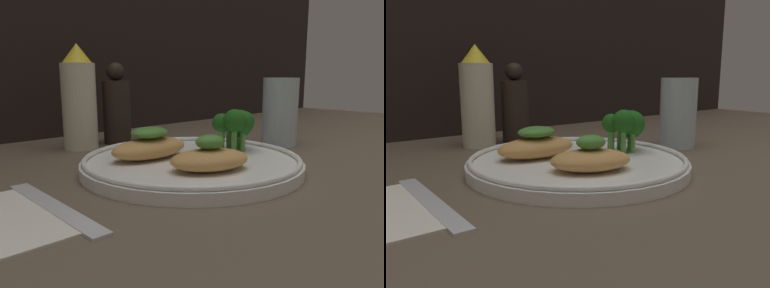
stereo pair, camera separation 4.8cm
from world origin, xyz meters
TOP-DOWN VIEW (x-y plane):
  - ground_plane at (0.00, 0.00)cm, footprint 180.00×180.00cm
  - plate at (0.00, 0.00)cm, footprint 28.43×28.43cm
  - grilled_meat_front at (-2.36, -5.41)cm, footprint 11.01×9.05cm
  - grilled_meat_middle at (-3.70, 4.13)cm, footprint 11.07×5.90cm
  - broccoli_bunch at (8.44, -0.36)cm, footprint 6.41×5.30cm
  - sauce_bottle at (-3.69, 22.92)cm, footprint 5.54×5.54cm
  - pepper_grinder at (3.40, 22.92)cm, footprint 4.84×4.84cm
  - drinking_glass at (22.70, 1.80)cm, footprint 6.05×6.05cm
  - fork at (-19.22, -1.37)cm, footprint 1.86×18.08cm

SIDE VIEW (x-z plane):
  - ground_plane at x=0.00cm, z-range -1.00..0.00cm
  - fork at x=-19.22cm, z-range 0.00..0.60cm
  - plate at x=0.00cm, z-range -0.01..1.99cm
  - grilled_meat_front at x=-2.36cm, z-range 0.76..4.92cm
  - grilled_meat_middle at x=-3.70cm, z-range 0.99..5.14cm
  - broccoli_bunch at x=8.44cm, z-range 2.25..8.36cm
  - drinking_glass at x=22.70cm, z-range 0.00..11.61cm
  - pepper_grinder at x=3.40cm, z-range -0.81..13.41cm
  - sauce_bottle at x=-3.69cm, z-range -0.37..16.71cm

